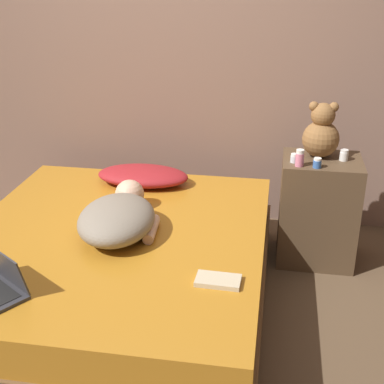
{
  "coord_description": "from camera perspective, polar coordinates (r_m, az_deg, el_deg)",
  "views": [
    {
      "loc": [
        0.86,
        -2.52,
        1.85
      ],
      "look_at": [
        0.4,
        0.24,
        0.61
      ],
      "focal_mm": 50.0,
      "sensor_mm": 36.0,
      "label": 1
    }
  ],
  "objects": [
    {
      "name": "book",
      "position": [
        2.56,
        2.81,
        -9.41
      ],
      "size": [
        0.22,
        0.13,
        0.02
      ],
      "rotation": [
        0.0,
        0.0,
        -0.04
      ],
      "color": "#C6B793",
      "rests_on": "bed"
    },
    {
      "name": "bottle_pink",
      "position": [
        3.25,
        11.42,
        3.57
      ],
      "size": [
        0.05,
        0.05,
        0.1
      ],
      "color": "pink",
      "rests_on": "nightstand"
    },
    {
      "name": "person_lying",
      "position": [
        2.99,
        -7.81,
        -2.6
      ],
      "size": [
        0.46,
        0.74,
        0.19
      ],
      "rotation": [
        0.0,
        0.0,
        0.08
      ],
      "color": "gray",
      "rests_on": "bed"
    },
    {
      "name": "ground_plane",
      "position": [
        3.24,
        -7.92,
        -11.24
      ],
      "size": [
        12.0,
        12.0,
        0.0
      ],
      "primitive_type": "plane",
      "color": "brown"
    },
    {
      "name": "teddy_bear",
      "position": [
        3.41,
        13.62,
        6.11
      ],
      "size": [
        0.23,
        0.23,
        0.35
      ],
      "color": "brown",
      "rests_on": "nightstand"
    },
    {
      "name": "bottle_white",
      "position": [
        3.41,
        15.91,
        3.8
      ],
      "size": [
        0.05,
        0.05,
        0.07
      ],
      "color": "white",
      "rests_on": "nightstand"
    },
    {
      "name": "pillow",
      "position": [
        3.62,
        -5.26,
        1.74
      ],
      "size": [
        0.62,
        0.34,
        0.12
      ],
      "color": "maroon",
      "rests_on": "bed"
    },
    {
      "name": "nightstand",
      "position": [
        3.54,
        13.25,
        -1.9
      ],
      "size": [
        0.49,
        0.4,
        0.7
      ],
      "color": "brown",
      "rests_on": "ground_plane"
    },
    {
      "name": "wall_back",
      "position": [
        3.9,
        -3.57,
        15.68
      ],
      "size": [
        8.0,
        0.06,
        2.6
      ],
      "color": "#846656",
      "rests_on": "ground_plane"
    },
    {
      "name": "bottle_clear",
      "position": [
        3.31,
        10.84,
        3.57
      ],
      "size": [
        0.05,
        0.05,
        0.06
      ],
      "color": "silver",
      "rests_on": "nightstand"
    },
    {
      "name": "bottle_blue",
      "position": [
        3.25,
        13.22,
        3.03
      ],
      "size": [
        0.05,
        0.05,
        0.06
      ],
      "color": "#3866B2",
      "rests_on": "nightstand"
    },
    {
      "name": "bed",
      "position": [
        3.12,
        -8.14,
        -8.01
      ],
      "size": [
        1.7,
        1.93,
        0.43
      ],
      "color": "brown",
      "rests_on": "ground_plane"
    }
  ]
}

